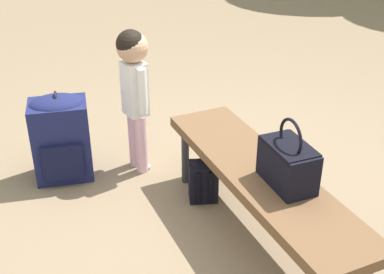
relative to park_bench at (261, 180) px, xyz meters
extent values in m
plane|color=#7F6B51|center=(0.44, -0.13, -0.39)|extent=(40.00, 40.00, 0.00)
cube|color=brown|center=(0.00, 0.00, 0.03)|extent=(1.65, 0.75, 0.06)
cylinder|color=#2D2D33|center=(0.71, -0.02, -0.20)|extent=(0.05, 0.05, 0.39)
cylinder|color=#2D2D33|center=(0.65, -0.29, -0.20)|extent=(0.05, 0.05, 0.39)
cylinder|color=#2D2D33|center=(0.68, -0.16, -0.29)|extent=(0.10, 0.28, 0.04)
cube|color=black|center=(-0.16, -0.01, 0.17)|extent=(0.36, 0.26, 0.22)
cube|color=black|center=(-0.16, -0.01, 0.27)|extent=(0.33, 0.25, 0.02)
torus|color=black|center=(-0.16, -0.01, 0.33)|extent=(0.19, 0.07, 0.20)
cylinder|color=#E5B2C6|center=(1.10, 0.13, -0.18)|extent=(0.08, 0.08, 0.42)
cylinder|color=#E5B2C6|center=(1.00, 0.14, -0.18)|extent=(0.08, 0.08, 0.42)
ellipsoid|color=white|center=(1.10, 0.11, -0.37)|extent=(0.06, 0.09, 0.04)
ellipsoid|color=white|center=(1.00, 0.12, -0.37)|extent=(0.06, 0.09, 0.04)
cube|color=white|center=(1.05, 0.14, 0.21)|extent=(0.16, 0.14, 0.36)
cylinder|color=white|center=(1.16, 0.13, 0.23)|extent=(0.06, 0.06, 0.31)
cylinder|color=white|center=(0.95, 0.14, 0.23)|extent=(0.06, 0.06, 0.31)
sphere|color=tan|center=(1.05, 0.14, 0.49)|extent=(0.20, 0.20, 0.20)
sphere|color=black|center=(1.05, 0.15, 0.51)|extent=(0.18, 0.18, 0.18)
cube|color=#191E4C|center=(1.28, 0.59, -0.12)|extent=(0.40, 0.45, 0.54)
ellipsoid|color=#191E4C|center=(1.28, 0.59, 0.14)|extent=(0.38, 0.43, 0.12)
cube|color=black|center=(1.14, 0.65, -0.20)|extent=(0.14, 0.25, 0.24)
cube|color=black|center=(1.38, 0.45, -0.12)|extent=(0.05, 0.07, 0.46)
cube|color=black|center=(1.45, 0.60, -0.12)|extent=(0.05, 0.07, 0.46)
torus|color=black|center=(1.28, 0.59, 0.19)|extent=(0.09, 0.05, 0.09)
cube|color=black|center=(0.48, 0.01, -0.26)|extent=(0.21, 0.22, 0.26)
ellipsoid|color=black|center=(0.48, 0.01, -0.14)|extent=(0.20, 0.21, 0.06)
cube|color=black|center=(0.55, -0.03, -0.30)|extent=(0.08, 0.11, 0.12)
cube|color=black|center=(0.45, 0.08, -0.26)|extent=(0.03, 0.03, 0.22)
cube|color=black|center=(0.40, 0.02, -0.26)|extent=(0.03, 0.03, 0.22)
torus|color=black|center=(0.48, 0.01, -0.11)|extent=(0.04, 0.03, 0.04)
camera|label=1|loc=(-1.61, 1.69, 1.52)|focal=47.85mm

